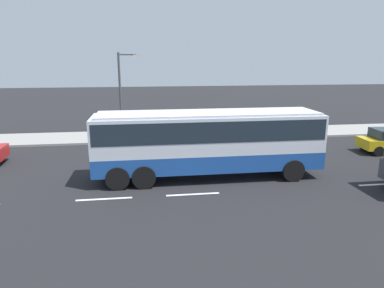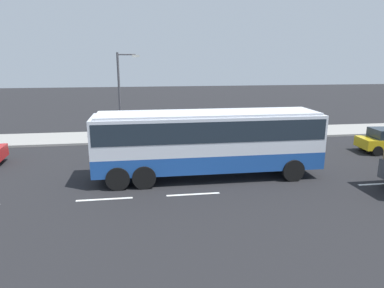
% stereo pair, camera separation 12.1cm
% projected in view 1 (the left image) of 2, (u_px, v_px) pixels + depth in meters
% --- Properties ---
extents(ground_plane, '(120.00, 120.00, 0.00)m').
position_uv_depth(ground_plane, '(237.00, 171.00, 18.65)').
color(ground_plane, black).
extents(sidewalk_curb, '(80.00, 4.00, 0.15)m').
position_uv_depth(sidewalk_curb, '(207.00, 134.00, 27.47)').
color(sidewalk_curb, gray).
rests_on(sidewalk_curb, ground_plane).
extents(lane_centreline, '(40.97, 0.16, 0.01)m').
position_uv_depth(lane_centreline, '(298.00, 189.00, 16.14)').
color(lane_centreline, white).
rests_on(lane_centreline, ground_plane).
extents(coach_bus, '(11.31, 2.73, 3.36)m').
position_uv_depth(coach_bus, '(208.00, 137.00, 17.29)').
color(coach_bus, '#1E4C9E').
rests_on(coach_bus, ground_plane).
extents(pedestrian_near_curb, '(0.32, 0.32, 1.53)m').
position_uv_depth(pedestrian_near_curb, '(300.00, 124.00, 26.72)').
color(pedestrian_near_curb, brown).
rests_on(pedestrian_near_curb, sidewalk_curb).
extents(pedestrian_at_crossing, '(0.32, 0.32, 1.56)m').
position_uv_depth(pedestrian_at_crossing, '(259.00, 121.00, 27.88)').
color(pedestrian_at_crossing, '#38334C').
rests_on(pedestrian_at_crossing, sidewalk_curb).
extents(street_lamp, '(1.58, 0.24, 6.19)m').
position_uv_depth(street_lamp, '(122.00, 90.00, 24.42)').
color(street_lamp, '#47474C').
rests_on(street_lamp, sidewalk_curb).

